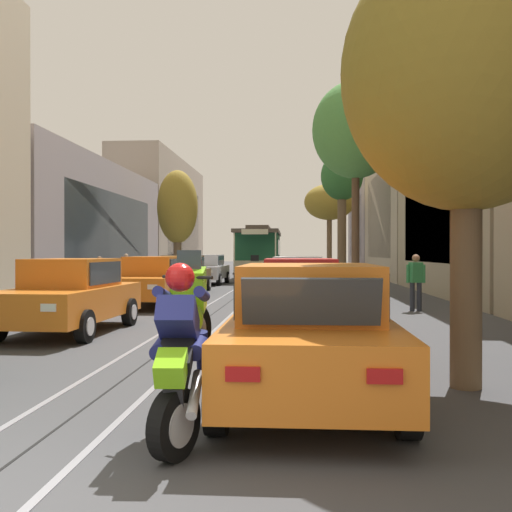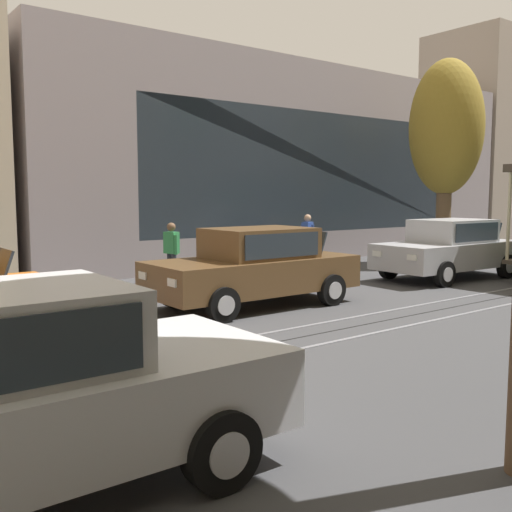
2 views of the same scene
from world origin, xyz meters
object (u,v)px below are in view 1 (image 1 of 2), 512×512
parked_car_red_second_right (300,295)px  pedestrian_on_right_pavement (99,272)px  parked_car_orange_near_right (309,332)px  street_tree_kerb_right_second (356,131)px  parked_car_brown_fourth_left (183,274)px  parked_car_white_mid_right (298,281)px  street_tree_kerb_left_second (177,208)px  parked_car_orange_mid_left (152,281)px  pedestrian_crossing_far (126,268)px  pedestrian_on_left_pavement (416,279)px  parked_car_orange_second_left (70,295)px  parked_car_silver_fifth_left (207,269)px  street_tree_kerb_right_near (466,75)px  cable_car_trolley (259,253)px  motorcycle_with_rider (183,341)px  street_tree_kerb_right_fourth (329,203)px  street_tree_kerb_right_mid (342,181)px

parked_car_red_second_right → pedestrian_on_right_pavement: (-8.56, 11.94, 0.07)m
parked_car_orange_near_right → street_tree_kerb_right_second: street_tree_kerb_right_second is taller
parked_car_brown_fourth_left → parked_car_white_mid_right: (4.88, -6.07, 0.00)m
street_tree_kerb_left_second → parked_car_orange_mid_left: bearing=-81.2°
parked_car_orange_near_right → pedestrian_crossing_far: pedestrian_crossing_far is taller
pedestrian_on_left_pavement → pedestrian_crossing_far: bearing=135.1°
parked_car_orange_near_right → street_tree_kerb_left_second: street_tree_kerb_left_second is taller
street_tree_kerb_right_second → street_tree_kerb_left_second: bearing=127.6°
parked_car_orange_mid_left → parked_car_white_mid_right: same height
parked_car_orange_second_left → parked_car_orange_mid_left: same height
parked_car_silver_fifth_left → pedestrian_crossing_far: pedestrian_crossing_far is taller
street_tree_kerb_right_near → pedestrian_crossing_far: (-10.92, 21.91, -3.04)m
parked_car_orange_second_left → parked_car_orange_near_right: same height
parked_car_orange_near_right → street_tree_kerb_left_second: (-7.14, 27.05, 3.50)m
cable_car_trolley → pedestrian_on_left_pavement: bearing=-72.9°
street_tree_kerb_right_second → motorcycle_with_rider: size_ratio=4.29×
parked_car_orange_near_right → pedestrian_crossing_far: (-8.92, 22.73, 0.13)m
parked_car_silver_fifth_left → parked_car_white_mid_right: same height
parked_car_orange_mid_left → street_tree_kerb_left_second: bearing=98.8°
parked_car_red_second_right → parked_car_orange_mid_left: bearing=129.9°
street_tree_kerb_right_fourth → parked_car_brown_fourth_left: bearing=-108.7°
street_tree_kerb_right_second → pedestrian_crossing_far: street_tree_kerb_right_second is taller
parked_car_orange_mid_left → parked_car_white_mid_right: 4.61m
street_tree_kerb_right_second → parked_car_red_second_right: bearing=-102.9°
parked_car_orange_second_left → street_tree_kerb_left_second: (-2.17, 21.67, 3.50)m
parked_car_brown_fourth_left → street_tree_kerb_left_second: 10.20m
cable_car_trolley → pedestrian_on_left_pavement: (5.79, -18.80, -0.73)m
street_tree_kerb_right_second → street_tree_kerb_right_mid: street_tree_kerb_right_second is taller
street_tree_kerb_left_second → motorcycle_with_rider: street_tree_kerb_left_second is taller
parked_car_orange_mid_left → street_tree_kerb_right_near: size_ratio=0.76×
street_tree_kerb_right_near → street_tree_kerb_right_mid: (0.41, 25.87, 1.78)m
parked_car_silver_fifth_left → parked_car_red_second_right: bearing=-75.1°
street_tree_kerb_right_fourth → pedestrian_on_right_pavement: 24.76m
street_tree_kerb_right_fourth → street_tree_kerb_right_mid: bearing=-90.0°
parked_car_white_mid_right → street_tree_kerb_right_second: 6.79m
parked_car_silver_fifth_left → street_tree_kerb_right_mid: (7.36, 2.44, 4.95)m
parked_car_orange_second_left → street_tree_kerb_right_fourth: (7.37, 34.12, 4.80)m
cable_car_trolley → pedestrian_on_right_pavement: cable_car_trolley is taller
cable_car_trolley → parked_car_silver_fifth_left: bearing=-116.0°
parked_car_red_second_right → street_tree_kerb_left_second: street_tree_kerb_left_second is taller
parked_car_orange_near_right → street_tree_kerb_right_fourth: 39.87m
parked_car_white_mid_right → cable_car_trolley: 17.87m
street_tree_kerb_left_second → pedestrian_on_left_pavement: (10.46, -16.51, -3.36)m
street_tree_kerb_right_near → street_tree_kerb_right_second: 14.49m
parked_car_red_second_right → pedestrian_on_left_pavement: pedestrian_on_left_pavement is taller
pedestrian_on_left_pavement → parked_car_orange_second_left: bearing=-148.1°
parked_car_orange_second_left → street_tree_kerb_right_fourth: size_ratio=0.62×
street_tree_kerb_right_fourth → parked_car_white_mid_right: bearing=-95.2°
parked_car_silver_fifth_left → street_tree_kerb_right_fourth: size_ratio=0.62×
street_tree_kerb_left_second → street_tree_kerb_right_second: (9.17, -11.92, 1.92)m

